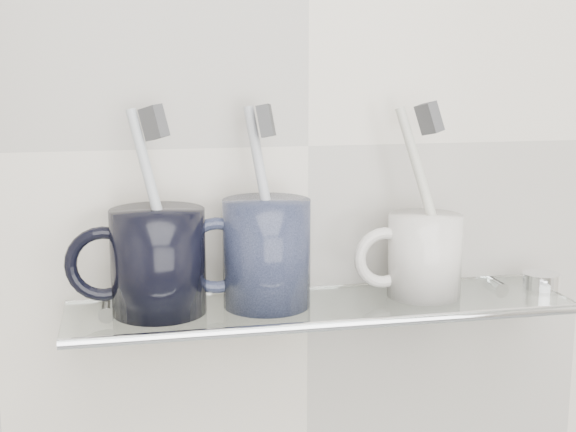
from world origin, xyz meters
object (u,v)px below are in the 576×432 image
object	(u,v)px
mug_left	(158,261)
mug_right	(425,256)
mug_center	(267,253)
shelf_glass	(322,307)

from	to	relation	value
mug_left	mug_right	world-z (taller)	mug_left
mug_left	mug_right	xyz separation A→B (m)	(0.27, 0.00, -0.01)
mug_center	shelf_glass	bearing A→B (deg)	18.03
mug_left	mug_center	bearing A→B (deg)	-0.78
shelf_glass	mug_right	world-z (taller)	mug_right
mug_left	shelf_glass	bearing A→B (deg)	-2.58
mug_right	mug_center	bearing A→B (deg)	-177.58
mug_left	mug_center	distance (m)	0.10
mug_left	mug_center	size ratio (longest dim) A/B	0.95
shelf_glass	mug_right	xyz separation A→B (m)	(0.11, 0.00, 0.05)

